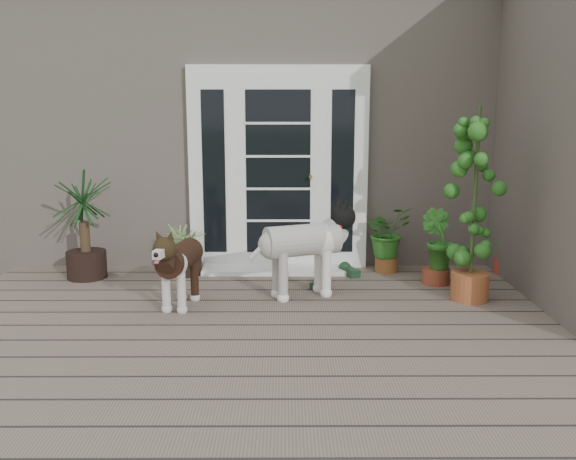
{
  "coord_description": "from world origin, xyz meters",
  "views": [
    {
      "loc": [
        -0.12,
        -4.15,
        1.87
      ],
      "look_at": [
        -0.1,
        1.75,
        0.7
      ],
      "focal_mm": 39.65,
      "sensor_mm": 36.0,
      "label": 1
    }
  ],
  "objects": [
    {
      "name": "herb_b",
      "position": [
        1.37,
        1.93,
        0.39
      ],
      "size": [
        0.5,
        0.5,
        0.53
      ],
      "primitive_type": "imported",
      "rotation": [
        0.0,
        0.0,
        2.39
      ],
      "color": "#19581C",
      "rests_on": "deck"
    },
    {
      "name": "clog_right",
      "position": [
        0.21,
        1.81,
        0.16
      ],
      "size": [
        0.25,
        0.3,
        0.08
      ],
      "primitive_type": null,
      "rotation": [
        0.0,
        0.0,
        -0.51
      ],
      "color": "#153620",
      "rests_on": "deck"
    },
    {
      "name": "herb_c",
      "position": [
        2.22,
        2.32,
        0.37
      ],
      "size": [
        0.43,
        0.43,
        0.5
      ],
      "primitive_type": "imported",
      "rotation": [
        0.0,
        0.0,
        4.28
      ],
      "color": "#1C5D1A",
      "rests_on": "deck"
    },
    {
      "name": "brindle_dog",
      "position": [
        -1.04,
        1.22,
        0.44
      ],
      "size": [
        0.47,
        0.82,
        0.64
      ],
      "primitive_type": null,
      "rotation": [
        0.0,
        0.0,
        2.95
      ],
      "color": "#311C12",
      "rests_on": "deck"
    },
    {
      "name": "sapling",
      "position": [
        1.55,
        1.4,
        1.02
      ],
      "size": [
        0.67,
        0.67,
        1.8
      ],
      "primitive_type": null,
      "rotation": [
        0.0,
        0.0,
        -0.33
      ],
      "color": "#1C641D",
      "rests_on": "deck"
    },
    {
      "name": "yucca",
      "position": [
        -2.16,
        2.16,
        0.67
      ],
      "size": [
        0.85,
        0.85,
        1.1
      ],
      "primitive_type": null,
      "rotation": [
        0.0,
        0.0,
        0.12
      ],
      "color": "black",
      "rests_on": "deck"
    },
    {
      "name": "house_main",
      "position": [
        0.0,
        4.65,
        1.55
      ],
      "size": [
        7.4,
        4.0,
        3.1
      ],
      "primitive_type": "cube",
      "color": "#665E54",
      "rests_on": "ground"
    },
    {
      "name": "roof_main",
      "position": [
        0.0,
        4.65,
        3.2
      ],
      "size": [
        7.6,
        4.2,
        0.2
      ],
      "primitive_type": "cube",
      "color": "#2D2826",
      "rests_on": "house_main"
    },
    {
      "name": "clog_left",
      "position": [
        0.54,
        2.26,
        0.17
      ],
      "size": [
        0.27,
        0.36,
        0.1
      ],
      "primitive_type": null,
      "rotation": [
        0.0,
        0.0,
        0.4
      ],
      "color": "#15351E",
      "rests_on": "deck"
    },
    {
      "name": "spider_plant",
      "position": [
        -1.17,
        2.3,
        0.43
      ],
      "size": [
        0.7,
        0.7,
        0.62
      ],
      "primitive_type": null,
      "rotation": [
        0.0,
        0.0,
        0.24
      ],
      "color": "#91A364",
      "rests_on": "deck"
    },
    {
      "name": "door_step",
      "position": [
        -0.2,
        2.4,
        0.14
      ],
      "size": [
        1.6,
        0.4,
        0.05
      ],
      "primitive_type": "cube",
      "color": "white",
      "rests_on": "deck"
    },
    {
      "name": "white_dog",
      "position": [
        0.03,
        1.51,
        0.51
      ],
      "size": [
        1.01,
        0.71,
        0.78
      ],
      "primitive_type": null,
      "rotation": [
        0.0,
        0.0,
        -1.2
      ],
      "color": "white",
      "rests_on": "deck"
    },
    {
      "name": "deck",
      "position": [
        0.0,
        0.4,
        0.06
      ],
      "size": [
        6.2,
        4.6,
        0.12
      ],
      "primitive_type": "cube",
      "color": "#6B5B4C",
      "rests_on": "ground"
    },
    {
      "name": "door_unit",
      "position": [
        -0.2,
        2.6,
        1.19
      ],
      "size": [
        1.9,
        0.14,
        2.15
      ],
      "primitive_type": "cube",
      "color": "white",
      "rests_on": "deck"
    },
    {
      "name": "herb_a",
      "position": [
        0.95,
        2.4,
        0.44
      ],
      "size": [
        0.67,
        0.67,
        0.63
      ],
      "primitive_type": "imported",
      "rotation": [
        0.0,
        0.0,
        0.5
      ],
      "color": "#1A5D1C",
      "rests_on": "deck"
    }
  ]
}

